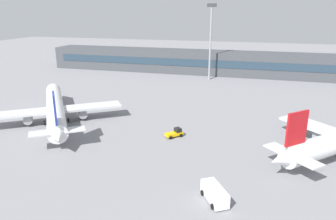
{
  "coord_description": "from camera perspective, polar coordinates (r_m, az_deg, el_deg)",
  "views": [
    {
      "loc": [
        11.4,
        -26.64,
        24.73
      ],
      "look_at": [
        -7.86,
        40.0,
        3.0
      ],
      "focal_mm": 34.32,
      "sensor_mm": 36.0,
      "label": 1
    }
  ],
  "objects": [
    {
      "name": "baggage_tug_yellow",
      "position": [
        65.32,
        1.26,
        -4.1
      ],
      "size": [
        3.59,
        3.62,
        1.75
      ],
      "color": "#F2B20C",
      "rests_on": "ground_plane"
    },
    {
      "name": "terminal_building",
      "position": [
        130.23,
        11.01,
        8.14
      ],
      "size": [
        150.33,
        12.13,
        9.0
      ],
      "color": "#3F4247",
      "rests_on": "ground_plane"
    },
    {
      "name": "airplane_mid",
      "position": [
        78.3,
        -19.41,
        0.43
      ],
      "size": [
        28.67,
        36.24,
        10.55
      ],
      "color": "silver",
      "rests_on": "ground_plane"
    },
    {
      "name": "ground_plane",
      "position": [
        71.99,
        6.03,
        -2.8
      ],
      "size": [
        400.0,
        400.0,
        0.0
      ],
      "primitive_type": "plane",
      "color": "gray"
    },
    {
      "name": "floodlight_tower_west",
      "position": [
        118.49,
        7.57,
        12.76
      ],
      "size": [
        3.2,
        0.8,
        26.82
      ],
      "color": "gray",
      "rests_on": "ground_plane"
    },
    {
      "name": "service_van_white",
      "position": [
        45.0,
        8.28,
        -14.47
      ],
      "size": [
        4.49,
        5.46,
        2.08
      ],
      "color": "white",
      "rests_on": "ground_plane"
    }
  ]
}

